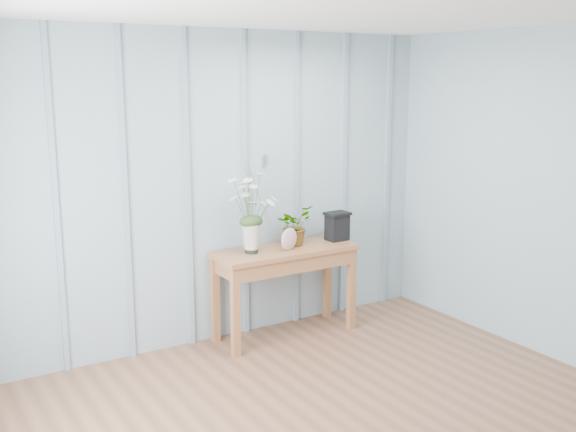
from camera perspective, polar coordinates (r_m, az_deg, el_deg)
room_shell at (r=4.18m, az=1.72°, el=9.74°), size 4.00×4.50×2.50m
sideboard at (r=5.56m, az=-0.27°, el=-3.90°), size 1.20×0.45×0.75m
daisy_vase at (r=5.30m, az=-3.17°, el=1.26°), size 0.47×0.36×0.67m
spider_plant at (r=5.61m, az=0.54°, el=-0.79°), size 0.38×0.36×0.33m
felt_disc_vessel at (r=5.45m, az=0.09°, el=-1.96°), size 0.19×0.10×0.18m
carved_box at (r=5.79m, az=4.18°, el=-0.84°), size 0.21×0.16×0.25m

